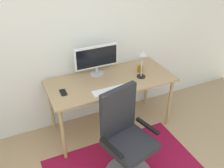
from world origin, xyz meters
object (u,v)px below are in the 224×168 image
Objects in this scene: keyboard at (110,91)px; computer_mouse at (132,85)px; desk at (111,84)px; desk_lamp at (142,59)px; coffee_cup at (140,69)px; monitor at (96,58)px; office_chair at (126,145)px; cell_phone at (63,92)px.

computer_mouse is at bearing -2.39° from keyboard.
desk_lamp is (0.38, -0.10, 0.32)m from desk.
coffee_cup is at bearing 64.75° from desk_lamp.
office_chair is at bearing -95.02° from monitor.
office_chair reaches higher than keyboard.
computer_mouse reaches higher than cell_phone.
coffee_cup is at bearing -18.36° from monitor.
desk_lamp is at bearing 16.10° from keyboard.
cell_phone is (-0.80, 0.21, -0.01)m from computer_mouse.
keyboard is 4.13× the size of computer_mouse.
computer_mouse is 0.28× the size of desk_lamp.
keyboard is 0.29m from computer_mouse.
monitor reaches higher than office_chair.
office_chair is (-0.07, -0.57, -0.33)m from keyboard.
monitor is at bearing 88.07° from keyboard.
monitor is at bearing 26.88° from cell_phone.
office_chair is (0.44, -0.77, -0.33)m from cell_phone.
monitor is 5.58× the size of computer_mouse.
computer_mouse is (0.29, -0.01, 0.01)m from keyboard.
keyboard is (-0.02, -0.46, -0.22)m from monitor.
desk is at bearing -175.96° from coffee_cup.
office_chair is (-0.19, -0.81, -0.25)m from desk.
desk is 0.64m from cell_phone.
office_chair is at bearing -128.96° from desk_lamp.
office_chair is at bearing -97.48° from keyboard.
office_chair is (-0.58, -0.71, -0.58)m from desk_lamp.
keyboard is at bearing -154.11° from coffee_cup.
cell_phone is at bearing 105.30° from office_chair.
cell_phone is at bearing 165.21° from computer_mouse.
desk is 11.49× the size of cell_phone.
computer_mouse is at bearing -59.71° from monitor.
desk_lamp is (0.21, 0.16, 0.24)m from computer_mouse.
desk_lamp reaches higher than cell_phone.
office_chair reaches higher than computer_mouse.
keyboard is 0.40× the size of office_chair.
keyboard is at bearing 177.61° from computer_mouse.
desk is at bearing 62.22° from office_chair.
desk is at bearing -63.88° from monitor.
keyboard is at bearing -163.90° from desk_lamp.
office_chair reaches higher than coffee_cup.
keyboard is 0.58m from desk_lamp.
monitor is 6.53× the size of coffee_cup.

